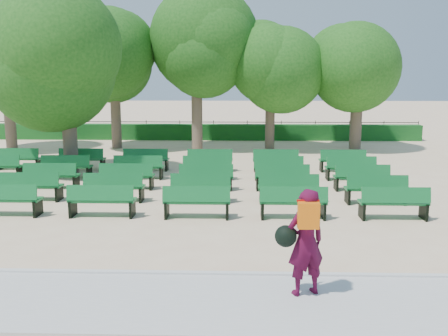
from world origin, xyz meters
name	(u,v)px	position (x,y,z in m)	size (l,w,h in m)	color
ground	(158,196)	(0.00, 0.00, 0.00)	(120.00, 120.00, 0.00)	beige
paving	(85,301)	(0.00, -7.40, 0.03)	(30.00, 2.20, 0.06)	beige
curb	(104,273)	(0.00, -6.25, 0.05)	(30.00, 0.12, 0.10)	silver
hedge	(196,132)	(0.00, 14.00, 0.45)	(26.00, 0.70, 0.90)	#16581D
fence	(197,139)	(0.00, 14.40, 0.00)	(26.00, 0.10, 1.02)	black
tree_line	(189,150)	(0.00, 10.00, 0.00)	(21.80, 6.80, 7.04)	#245F19
bench_array	(167,186)	(0.14, 1.03, 0.09)	(1.78, 0.62, 1.11)	#126B2E
tree_among	(65,59)	(-3.79, 3.29, 4.29)	(4.65, 4.65, 6.41)	brown
person	(304,241)	(3.63, -7.06, 1.01)	(0.91, 0.65, 1.83)	#460A26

